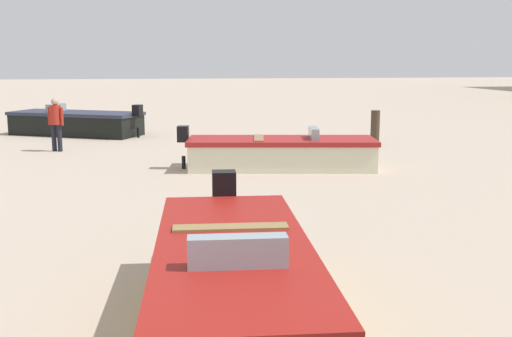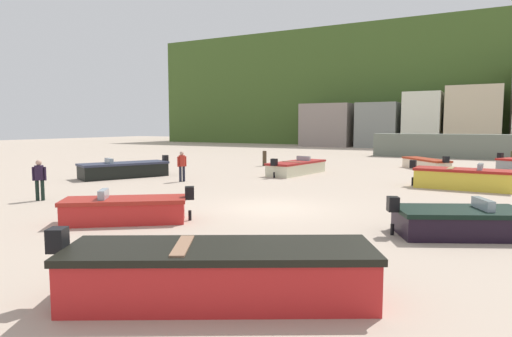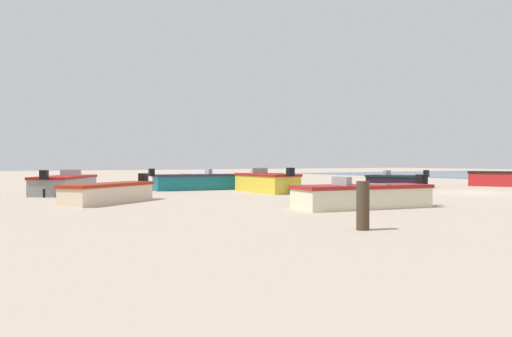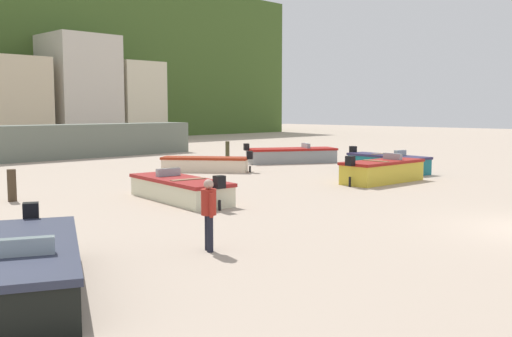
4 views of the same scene
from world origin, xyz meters
name	(u,v)px [view 3 (image 3 of 4)]	position (x,y,z in m)	size (l,w,h in m)	color
ground_plane	(474,193)	(0.00, 0.00, 0.00)	(160.00, 160.00, 0.00)	tan
boat_teal_0	(195,182)	(9.68, 10.71, 0.45)	(1.89, 4.86, 1.19)	#156B75
boat_grey_1	(65,185)	(9.99, 17.47, 0.44)	(5.44, 4.13, 1.19)	gray
boat_cream_2	(363,196)	(-3.50, 10.78, 0.40)	(2.24, 5.11, 1.10)	beige
boat_yellow_4	(266,183)	(5.81, 8.54, 0.49)	(4.54, 1.77, 1.27)	gold
boat_black_6	(396,181)	(6.20, -1.16, 0.38)	(3.77, 2.98, 1.05)	black
boat_cream_8	(109,193)	(3.19, 17.32, 0.38)	(3.58, 4.22, 1.07)	beige
mooring_post_near_water	(363,206)	(-7.69, 14.74, 0.55)	(0.30, 0.30, 1.11)	#413323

